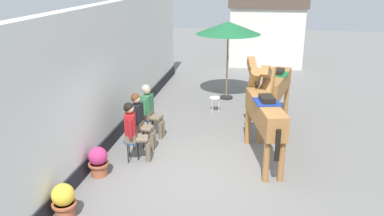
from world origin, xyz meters
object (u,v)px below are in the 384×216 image
(saddled_horse_near, at_px, (263,110))
(cafe_parasol, at_px, (228,28))
(seated_visitor_near, at_px, (133,129))
(spare_stool_white, at_px, (215,99))
(seated_visitor_far, at_px, (150,108))
(flower_planter_middle, at_px, (98,161))
(flower_planter_near, at_px, (64,200))
(seated_visitor_middle, at_px, (140,118))
(satchel_bag, at_px, (152,118))
(saddled_horse_far, at_px, (276,86))

(saddled_horse_near, bearing_deg, cafe_parasol, 104.77)
(seated_visitor_near, bearing_deg, spare_stool_white, 68.53)
(seated_visitor_far, bearing_deg, flower_planter_middle, -103.03)
(seated_visitor_near, distance_m, spare_stool_white, 3.92)
(flower_planter_near, xyz_separation_m, flower_planter_middle, (0.01, 1.54, 0.00))
(seated_visitor_middle, xyz_separation_m, spare_stool_white, (1.48, 2.96, -0.38))
(flower_planter_near, height_order, flower_planter_middle, same)
(seated_visitor_near, distance_m, satchel_bag, 2.60)
(saddled_horse_near, bearing_deg, flower_planter_middle, -157.28)
(seated_visitor_near, height_order, spare_stool_white, seated_visitor_near)
(cafe_parasol, height_order, spare_stool_white, cafe_parasol)
(flower_planter_near, bearing_deg, saddled_horse_near, 41.17)
(saddled_horse_far, xyz_separation_m, spare_stool_white, (-1.74, 0.91, -0.76))
(cafe_parasol, relative_size, satchel_bag, 9.21)
(seated_visitor_near, bearing_deg, satchel_bag, 95.85)
(seated_visitor_middle, height_order, flower_planter_near, seated_visitor_middle)
(seated_visitor_middle, xyz_separation_m, cafe_parasol, (1.72, 4.39, 1.59))
(saddled_horse_far, xyz_separation_m, cafe_parasol, (-1.51, 2.34, 1.20))
(seated_visitor_middle, relative_size, cafe_parasol, 0.54)
(seated_visitor_near, bearing_deg, saddled_horse_near, 12.09)
(saddled_horse_far, bearing_deg, satchel_bag, -176.31)
(flower_planter_middle, bearing_deg, seated_visitor_near, 56.40)
(cafe_parasol, distance_m, satchel_bag, 3.92)
(saddled_horse_near, distance_m, flower_planter_middle, 3.75)
(seated_visitor_far, distance_m, spare_stool_white, 2.66)
(saddled_horse_near, height_order, saddled_horse_far, same)
(saddled_horse_near, distance_m, cafe_parasol, 4.76)
(satchel_bag, bearing_deg, flower_planter_near, 178.53)
(flower_planter_middle, bearing_deg, saddled_horse_far, 43.57)
(seated_visitor_middle, height_order, saddled_horse_far, saddled_horse_far)
(saddled_horse_near, xyz_separation_m, cafe_parasol, (-1.17, 4.46, 1.20))
(seated_visitor_far, bearing_deg, saddled_horse_near, -16.12)
(flower_planter_near, bearing_deg, seated_visitor_near, 77.04)
(spare_stool_white, bearing_deg, flower_planter_middle, -113.87)
(flower_planter_near, height_order, spare_stool_white, flower_planter_near)
(seated_visitor_middle, xyz_separation_m, saddled_horse_near, (2.89, -0.06, 0.38))
(saddled_horse_far, xyz_separation_m, satchel_bag, (-3.43, -0.22, -1.06))
(seated_visitor_near, height_order, satchel_bag, seated_visitor_near)
(seated_visitor_middle, height_order, saddled_horse_near, saddled_horse_near)
(seated_visitor_far, xyz_separation_m, satchel_bag, (-0.24, 1.07, -0.68))
(saddled_horse_near, distance_m, spare_stool_white, 3.42)
(spare_stool_white, xyz_separation_m, satchel_bag, (-1.68, -1.13, -0.30))
(seated_visitor_middle, relative_size, flower_planter_near, 2.17)
(seated_visitor_far, relative_size, saddled_horse_near, 0.47)
(saddled_horse_far, distance_m, flower_planter_near, 6.34)
(saddled_horse_near, distance_m, saddled_horse_far, 2.14)
(seated_visitor_near, xyz_separation_m, seated_visitor_far, (-0.02, 1.43, 0.00))
(flower_planter_middle, bearing_deg, seated_visitor_middle, 72.02)
(seated_visitor_far, height_order, spare_stool_white, seated_visitor_far)
(seated_visitor_far, distance_m, satchel_bag, 1.29)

